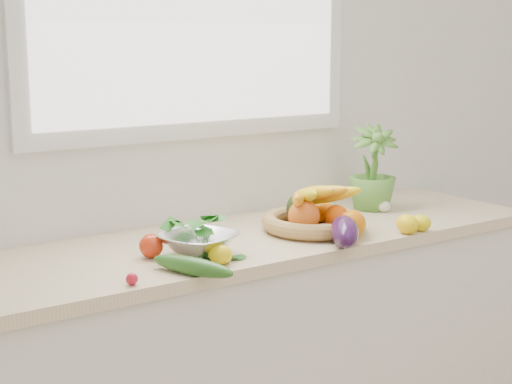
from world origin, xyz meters
TOP-DOWN VIEW (x-y plane):
  - back_wall at (0.00, 2.25)m, footprint 4.50×0.02m
  - counter_cabinet at (0.00, 1.95)m, footprint 2.20×0.58m
  - countertop at (0.00, 1.95)m, footprint 2.24×0.62m
  - orange_loose at (0.30, 1.74)m, footprint 0.11×0.11m
  - lemon_a at (-0.22, 1.72)m, footprint 0.09×0.09m
  - lemon_b at (0.49, 1.67)m, footprint 0.07×0.08m
  - lemon_c at (0.55, 1.67)m, footprint 0.08×0.09m
  - apple at (-0.36, 1.89)m, footprint 0.09×0.09m
  - ginger at (0.24, 1.81)m, footprint 0.12×0.07m
  - garlic_a at (0.40, 1.86)m, footprint 0.06×0.06m
  - garlic_b at (0.66, 1.96)m, footprint 0.06×0.06m
  - garlic_c at (0.16, 1.78)m, footprint 0.06×0.06m
  - eggplant at (0.21, 1.67)m, footprint 0.21×0.24m
  - cucumber at (-0.34, 1.67)m, footprint 0.15×0.28m
  - radish at (-0.52, 1.68)m, footprint 0.04×0.04m
  - potted_herb at (0.66, 2.03)m, footprint 0.24×0.24m
  - fruit_basket at (0.25, 1.88)m, footprint 0.37×0.37m
  - colander_with_spinach at (-0.23, 1.83)m, footprint 0.28×0.28m

SIDE VIEW (x-z plane):
  - counter_cabinet at x=0.00m, z-range 0.00..0.86m
  - countertop at x=0.00m, z-range 0.86..0.90m
  - radish at x=-0.52m, z-range 0.90..0.93m
  - ginger at x=0.24m, z-range 0.90..0.93m
  - garlic_a at x=0.40m, z-range 0.90..0.94m
  - garlic_b at x=0.66m, z-range 0.90..0.94m
  - garlic_c at x=0.16m, z-range 0.90..0.94m
  - cucumber at x=-0.34m, z-range 0.90..0.95m
  - lemon_c at x=0.55m, z-range 0.90..0.96m
  - lemon_a at x=-0.22m, z-range 0.90..0.96m
  - lemon_b at x=0.49m, z-range 0.90..0.97m
  - apple at x=-0.36m, z-range 0.90..0.97m
  - orange_loose at x=0.30m, z-range 0.90..0.99m
  - eggplant at x=0.21m, z-range 0.90..0.99m
  - fruit_basket at x=0.25m, z-range 0.86..1.04m
  - colander_with_spinach at x=-0.23m, z-range 0.90..1.02m
  - potted_herb at x=0.66m, z-range 0.89..1.22m
  - back_wall at x=0.00m, z-range 0.00..2.70m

